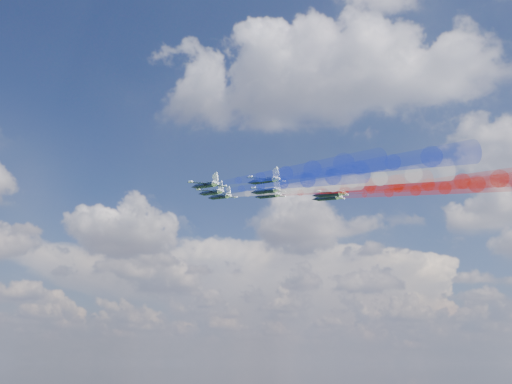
% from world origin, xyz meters
% --- Properties ---
extents(jet_lead, '(17.10, 16.57, 6.38)m').
position_xyz_m(jet_lead, '(-17.40, 5.67, 147.73)').
color(jet_lead, black).
extents(trail_lead, '(43.91, 33.27, 12.89)m').
position_xyz_m(trail_lead, '(7.76, -12.17, 142.67)').
color(trail_lead, white).
extents(jet_inner_left, '(17.10, 16.57, 6.38)m').
position_xyz_m(jet_inner_left, '(-14.91, -7.49, 145.12)').
color(jet_inner_left, black).
extents(trail_inner_left, '(43.91, 33.27, 12.89)m').
position_xyz_m(trail_inner_left, '(10.25, -25.34, 140.06)').
color(trail_inner_left, '#182CD1').
extents(jet_inner_right, '(17.10, 16.57, 6.38)m').
position_xyz_m(jet_inner_right, '(-2.56, 7.48, 147.29)').
color(jet_inner_right, black).
extents(trail_inner_right, '(43.91, 33.27, 12.89)m').
position_xyz_m(trail_inner_right, '(22.60, -10.37, 142.23)').
color(trail_inner_right, red).
extents(jet_outer_left, '(17.10, 16.57, 6.38)m').
position_xyz_m(jet_outer_left, '(-10.39, -23.05, 142.17)').
color(jet_outer_left, black).
extents(trail_outer_left, '(43.91, 33.27, 12.89)m').
position_xyz_m(trail_outer_left, '(14.77, -40.90, 137.11)').
color(trail_outer_left, '#182CD1').
extents(jet_center_third, '(17.10, 16.57, 6.38)m').
position_xyz_m(jet_center_third, '(1.30, -8.62, 143.78)').
color(jet_center_third, black).
extents(trail_center_third, '(43.91, 33.27, 12.89)m').
position_xyz_m(trail_center_third, '(26.46, -26.47, 138.72)').
color(trail_center_third, white).
extents(jet_outer_right, '(17.10, 16.57, 6.38)m').
position_xyz_m(jet_outer_right, '(14.83, 9.83, 145.75)').
color(jet_outer_right, black).
extents(trail_outer_right, '(43.91, 33.27, 12.89)m').
position_xyz_m(trail_outer_right, '(39.99, -8.01, 140.68)').
color(trail_outer_right, red).
extents(jet_rear_left, '(17.10, 16.57, 6.38)m').
position_xyz_m(jet_rear_left, '(4.98, -23.02, 141.94)').
color(jet_rear_left, black).
extents(trail_rear_left, '(43.91, 33.27, 12.89)m').
position_xyz_m(trail_rear_left, '(30.14, -40.87, 136.88)').
color(trail_rear_left, '#182CD1').
extents(jet_rear_right, '(17.10, 16.57, 6.38)m').
position_xyz_m(jet_rear_right, '(17.88, -4.77, 142.53)').
color(jet_rear_right, black).
extents(trail_rear_right, '(43.91, 33.27, 12.89)m').
position_xyz_m(trail_rear_right, '(43.04, -22.62, 137.46)').
color(trail_rear_right, red).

